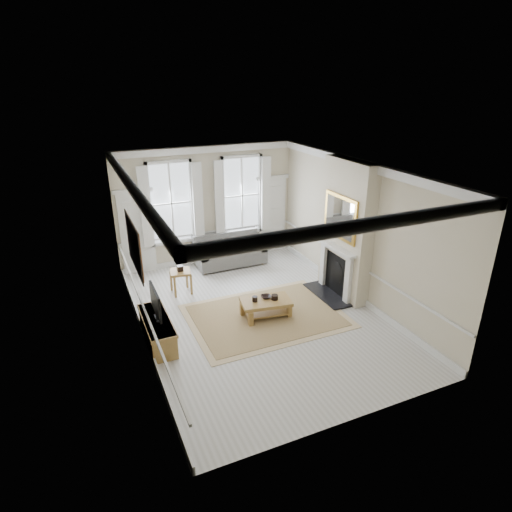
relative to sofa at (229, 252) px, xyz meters
name	(u,v)px	position (x,y,z in m)	size (l,w,h in m)	color
floor	(258,316)	(-0.45, -3.11, -0.37)	(7.20, 7.20, 0.00)	#B7B5AD
ceiling	(258,169)	(-0.45, -3.11, 3.03)	(7.20, 7.20, 0.00)	white
back_wall	(207,206)	(-0.45, 0.49, 1.33)	(5.20, 5.20, 0.00)	beige
left_wall	(136,267)	(-3.05, -3.11, 1.33)	(7.20, 7.20, 0.00)	beige
right_wall	(357,232)	(2.15, -3.11, 1.33)	(7.20, 7.20, 0.00)	beige
window_left	(171,203)	(-1.50, 0.44, 1.53)	(1.26, 0.20, 2.20)	#B2BCC6
window_right	(242,196)	(0.60, 0.44, 1.53)	(1.26, 0.20, 2.20)	#B2BCC6
door_left	(137,234)	(-2.50, 0.45, 0.78)	(0.90, 0.08, 2.30)	silver
door_right	(272,216)	(1.60, 0.45, 0.78)	(0.90, 0.08, 2.30)	silver
painting	(134,245)	(-3.01, -2.81, 1.68)	(0.05, 1.66, 1.06)	#BF6A20
chimney_breast	(346,230)	(1.97, -2.91, 1.33)	(0.35, 1.70, 3.38)	beige
hearth	(327,295)	(1.55, -2.91, -0.35)	(0.55, 1.50, 0.05)	black
fireplace	(335,268)	(1.75, -2.91, 0.36)	(0.21, 1.45, 1.33)	silver
mirror	(340,217)	(1.76, -2.91, 1.68)	(0.06, 1.26, 1.06)	gold
sofa	(229,252)	(0.00, 0.00, 0.00)	(2.00, 0.97, 0.89)	#5E5F5C
side_table	(181,275)	(-1.77, -1.24, 0.12)	(0.58, 0.58, 0.61)	olive
rug	(266,316)	(-0.30, -3.20, -0.36)	(3.50, 2.60, 0.02)	olive
coffee_table	(266,303)	(-0.30, -3.20, -0.03)	(1.21, 0.83, 0.42)	olive
ceramic_pot_a	(255,299)	(-0.55, -3.15, 0.11)	(0.12, 0.12, 0.12)	black
ceramic_pot_b	(275,297)	(-0.10, -3.25, 0.11)	(0.16, 0.16, 0.11)	black
bowl	(266,297)	(-0.25, -3.10, 0.08)	(0.23, 0.23, 0.06)	black
tv_stand	(157,331)	(-2.79, -3.23, -0.10)	(0.49, 1.53, 0.54)	olive
tv	(156,302)	(-2.77, -3.23, 0.57)	(0.08, 0.90, 0.68)	black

